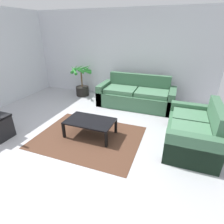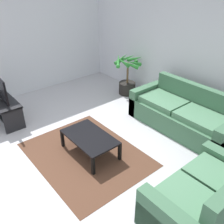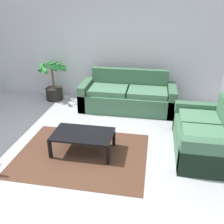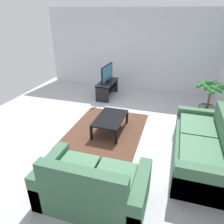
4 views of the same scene
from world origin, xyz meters
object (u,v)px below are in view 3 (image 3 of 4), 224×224
(coffee_table, at_px, (83,135))
(potted_palm, at_px, (53,83))
(couch_main, at_px, (128,97))
(couch_loveseat, at_px, (205,136))

(coffee_table, distance_m, potted_palm, 2.65)
(couch_main, bearing_deg, coffee_table, -105.33)
(couch_main, xyz_separation_m, couch_loveseat, (1.51, -1.59, -0.00))
(couch_main, distance_m, potted_palm, 1.99)
(couch_main, xyz_separation_m, potted_palm, (-1.97, 0.27, 0.14))
(couch_main, height_order, potted_palm, potted_palm)
(coffee_table, bearing_deg, potted_palm, 122.71)
(couch_main, relative_size, couch_loveseat, 1.42)
(couch_main, xyz_separation_m, coffee_table, (-0.54, -1.97, 0.02))
(couch_loveseat, bearing_deg, potted_palm, 152.01)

